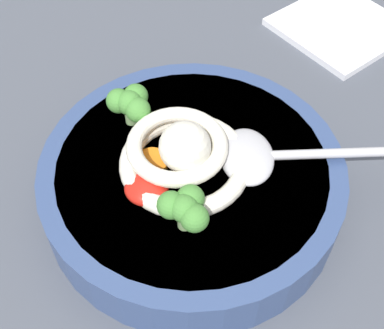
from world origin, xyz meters
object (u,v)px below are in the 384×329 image
soup_bowl (192,181)px  noodle_pile (184,155)px  soup_spoon (264,156)px  folded_napkin (340,27)px

soup_bowl → noodle_pile: 3.79cm
soup_spoon → folded_napkin: (-0.96, -26.78, -5.08)cm
soup_bowl → folded_napkin: size_ratio=1.94×
noodle_pile → soup_spoon: noodle_pile is taller
soup_bowl → folded_napkin: bearing=-101.9°
folded_napkin → soup_bowl: bearing=78.1°
soup_spoon → folded_napkin: size_ratio=1.30×
noodle_pile → soup_spoon: size_ratio=0.69×
soup_bowl → noodle_pile: bearing=40.0°
soup_bowl → folded_napkin: 30.07cm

